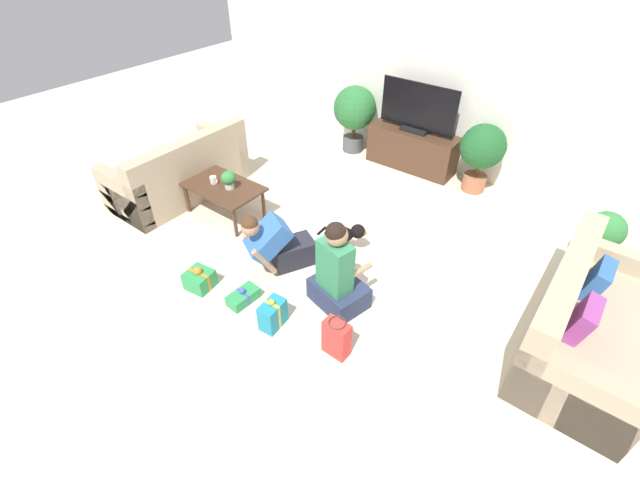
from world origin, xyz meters
TOP-DOWN VIEW (x-y plane):
  - ground_plane at (0.00, 0.00)m, footprint 16.00×16.00m
  - wall_back at (0.00, 2.63)m, footprint 8.40×0.06m
  - sofa_left at (-2.42, -0.17)m, footprint 0.86×1.77m
  - sofa_right at (2.42, 0.26)m, footprint 0.86×1.77m
  - coffee_table at (-1.59, -0.17)m, footprint 0.98×0.60m
  - tv_console at (-0.33, 2.35)m, footprint 1.29×0.41m
  - tv at (-0.33, 2.35)m, footprint 1.11×0.20m
  - potted_plant_back_left at (-1.33, 2.30)m, footprint 0.64×0.64m
  - potted_plant_corner_right at (2.27, 1.49)m, footprint 0.38×0.38m
  - potted_plant_back_right at (0.66, 2.30)m, footprint 0.58×0.58m
  - person_kneeling at (-0.40, -0.51)m, footprint 0.61×0.78m
  - person_sitting at (0.42, -0.57)m, footprint 0.60×0.56m
  - dog at (0.01, 0.13)m, footprint 0.47×0.36m
  - gift_box_a at (-0.83, -1.23)m, footprint 0.29×0.28m
  - gift_box_b at (0.11, -1.16)m, footprint 0.18×0.27m
  - gift_box_c at (-0.33, -1.11)m, footprint 0.19×0.33m
  - gift_bag_a at (0.76, -1.05)m, footprint 0.23×0.15m
  - mug at (-1.70, -0.20)m, footprint 0.12×0.08m
  - tabletop_plant at (-1.47, -0.16)m, footprint 0.17×0.17m

SIDE VIEW (x-z plane):
  - ground_plane at x=0.00m, z-range 0.00..0.00m
  - gift_box_c at x=-0.33m, z-range -0.03..0.14m
  - gift_box_a at x=-0.83m, z-range -0.03..0.23m
  - gift_box_b at x=0.11m, z-range -0.02..0.31m
  - gift_bag_a at x=0.76m, z-range -0.01..0.39m
  - dog at x=0.01m, z-range 0.06..0.43m
  - tv_console at x=-0.33m, z-range 0.00..0.57m
  - sofa_left at x=-2.42m, z-range -0.13..0.73m
  - sofa_right at x=2.42m, z-range -0.12..0.73m
  - person_kneeling at x=-0.40m, z-range -0.05..0.68m
  - person_sitting at x=0.42m, z-range -0.13..0.86m
  - coffee_table at x=-1.59m, z-range 0.17..0.59m
  - potted_plant_corner_right at x=2.27m, z-range 0.08..0.79m
  - mug at x=-1.70m, z-range 0.43..0.52m
  - tabletop_plant at x=-1.47m, z-range 0.44..0.66m
  - potted_plant_back_right at x=0.66m, z-range 0.12..1.06m
  - potted_plant_back_left at x=-1.33m, z-range 0.14..1.15m
  - tv at x=-0.33m, z-range 0.53..1.21m
  - wall_back at x=0.00m, z-range 0.00..2.60m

